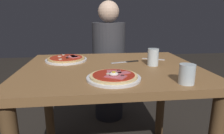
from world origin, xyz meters
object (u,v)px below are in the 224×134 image
object	(u,v)px
dining_table	(111,85)
fork	(152,59)
water_glass_near	(153,58)
water_glass_far	(187,75)
diner_person	(109,65)
pizza_across_left	(66,59)
knife	(127,62)
pizza_foreground	(114,77)

from	to	relation	value
dining_table	fork	size ratio (longest dim) A/B	7.19
water_glass_near	water_glass_far	world-z (taller)	water_glass_near
dining_table	diner_person	distance (m)	0.75
pizza_across_left	water_glass_far	size ratio (longest dim) A/B	3.08
water_glass_near	fork	xyz separation A→B (m)	(0.05, 0.17, -0.04)
dining_table	fork	bearing A→B (deg)	29.03
dining_table	pizza_across_left	world-z (taller)	pizza_across_left
fork	diner_person	xyz separation A→B (m)	(-0.25, 0.58, -0.18)
diner_person	dining_table	bearing A→B (deg)	85.48
water_glass_far	dining_table	bearing A→B (deg)	131.53
pizza_across_left	water_glass_far	world-z (taller)	water_glass_far
knife	dining_table	bearing A→B (deg)	-138.65
pizza_foreground	water_glass_far	world-z (taller)	water_glass_far
dining_table	knife	xyz separation A→B (m)	(0.12, 0.10, 0.12)
pizza_across_left	knife	bearing A→B (deg)	-12.93
pizza_foreground	water_glass_near	bearing A→B (deg)	42.06
knife	water_glass_far	bearing A→B (deg)	-67.02
pizza_across_left	fork	world-z (taller)	pizza_across_left
fork	pizza_foreground	bearing A→B (deg)	-127.72
dining_table	knife	bearing A→B (deg)	41.35
fork	water_glass_far	bearing A→B (deg)	-90.15
fork	water_glass_near	bearing A→B (deg)	-105.75
water_glass_near	pizza_foreground	bearing A→B (deg)	-137.94
water_glass_near	fork	distance (m)	0.18
dining_table	water_glass_far	xyz separation A→B (m)	(0.31, -0.35, 0.16)
water_glass_far	diner_person	bearing A→B (deg)	102.79
pizza_across_left	diner_person	distance (m)	0.68
dining_table	pizza_foreground	xyz separation A→B (m)	(-0.01, -0.25, 0.13)
dining_table	knife	size ratio (longest dim) A/B	5.55
water_glass_near	diner_person	size ratio (longest dim) A/B	0.09
knife	diner_person	xyz separation A→B (m)	(-0.06, 0.65, -0.18)
water_glass_near	knife	distance (m)	0.18
water_glass_near	water_glass_far	distance (m)	0.35
water_glass_near	dining_table	bearing A→B (deg)	-179.59
pizza_foreground	dining_table	bearing A→B (deg)	86.58
water_glass_near	diner_person	xyz separation A→B (m)	(-0.20, 0.75, -0.23)
knife	diner_person	bearing A→B (deg)	95.11
water_glass_near	knife	xyz separation A→B (m)	(-0.14, 0.10, -0.04)
dining_table	water_glass_near	xyz separation A→B (m)	(0.26, 0.00, 0.17)
pizza_foreground	diner_person	size ratio (longest dim) A/B	0.23
fork	knife	bearing A→B (deg)	-160.33
fork	pizza_across_left	bearing A→B (deg)	177.66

